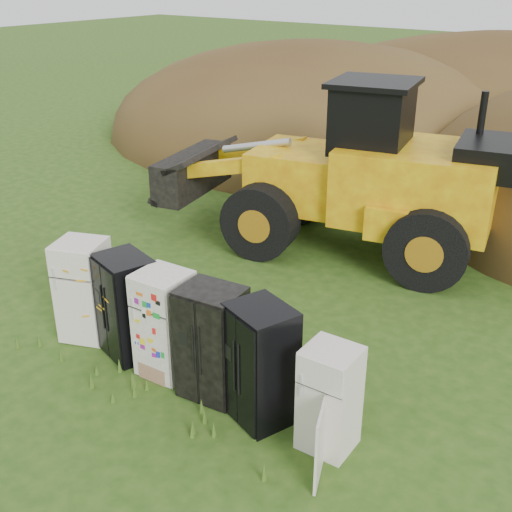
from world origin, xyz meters
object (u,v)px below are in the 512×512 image
Objects in this scene: fridge_sticker at (165,324)px; wheel_loader at (326,165)px; fridge_leftmost at (84,290)px; fridge_black_right at (261,364)px; fridge_open_door at (330,399)px; fridge_dark_mid at (212,343)px; fridge_black_side at (127,306)px.

wheel_loader reaches higher than fridge_sticker.
fridge_leftmost is at bearing 177.04° from fridge_sticker.
fridge_leftmost is 3.85m from fridge_black_right.
fridge_black_right is 0.23× the size of wheel_loader.
fridge_sticker is 6.22m from wheel_loader.
fridge_sticker is at bearing -21.47° from fridge_leftmost.
wheel_loader reaches higher than fridge_open_door.
wheel_loader is (-3.76, 6.05, 1.18)m from fridge_open_door.
fridge_leftmost reaches higher than fridge_dark_mid.
fridge_black_right is (2.84, -0.04, 0.01)m from fridge_black_side.
fridge_black_side is at bearing 174.37° from fridge_sticker.
fridge_sticker is 0.22× the size of wheel_loader.
wheel_loader is (-1.70, 6.07, 1.05)m from fridge_dark_mid.
fridge_leftmost is at bearing -160.78° from fridge_black_right.
fridge_leftmost is 4.97m from fridge_open_door.
fridge_sticker is 3.04m from fridge_open_door.
fridge_black_right reaches higher than fridge_sticker.
fridge_black_right reaches higher than fridge_black_side.
fridge_leftmost is 1.02× the size of fridge_sticker.
fridge_open_door is at bearing -21.69° from fridge_leftmost.
fridge_leftmost is at bearing 173.83° from fridge_dark_mid.
fridge_open_door is at bearing 16.04° from fridge_black_side.
fridge_black_side is 1.15× the size of fridge_open_door.
fridge_black_right reaches higher than fridge_dark_mid.
fridge_sticker is 0.98m from fridge_dark_mid.
fridge_dark_mid is at bearing 178.17° from fridge_open_door.
fridge_leftmost reaches higher than fridge_open_door.
fridge_leftmost is 1.02m from fridge_black_side.
wheel_loader is at bearing 104.20° from fridge_black_side.
fridge_dark_mid is at bearing -21.64° from fridge_leftmost.
fridge_leftmost is 1.17× the size of fridge_open_door.
fridge_black_side is at bearing 172.45° from fridge_dark_mid.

